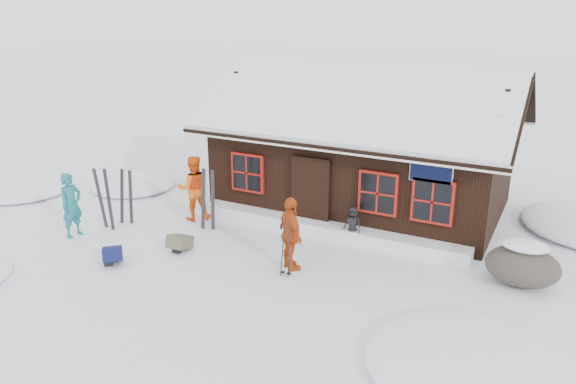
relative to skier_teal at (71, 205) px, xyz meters
name	(u,v)px	position (x,y,z in m)	size (l,w,h in m)	color
ground	(236,256)	(4.54, 0.92, -0.88)	(120.00, 120.00, 0.00)	white
mountain_hut	(364,155)	(6.04, 5.90, 0.69)	(8.90, 6.09, 4.42)	black
snow_drift	(327,229)	(6.04, 3.17, -0.71)	(7.60, 0.60, 0.35)	white
snow_mounds	(327,241)	(6.19, 2.78, -0.88)	(20.60, 13.20, 0.48)	white
skier_teal	(71,205)	(0.00, 0.00, 0.00)	(0.64, 0.42, 1.76)	#17666F
skier_orange_left	(194,188)	(2.15, 2.49, 0.06)	(0.92, 0.72, 1.89)	#F25511
skier_orange_right	(291,234)	(6.08, 0.91, 0.01)	(1.05, 0.44, 1.79)	#B64212
skier_crouched	(353,225)	(6.80, 3.05, -0.40)	(0.48, 0.31, 0.97)	black
boulder	(523,265)	(10.99, 2.59, -0.41)	(1.61, 1.21, 0.94)	#4C453C
ski_pair_left	(126,198)	(0.66, 1.35, -0.11)	(0.49, 0.17, 1.65)	black
ski_pair_mid	(105,200)	(0.38, 0.81, -0.04)	(0.55, 0.14, 1.78)	black
ski_pair_right	(208,201)	(2.97, 2.03, -0.03)	(0.49, 0.11, 1.80)	black
ski_poles	(286,249)	(6.15, 0.53, -0.20)	(0.26, 0.13, 1.45)	black
backpack_blue	(113,257)	(2.12, -0.79, -0.72)	(0.46, 0.60, 0.33)	#0F1341
backpack_olive	(180,245)	(3.12, 0.53, -0.72)	(0.45, 0.60, 0.33)	#51503A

